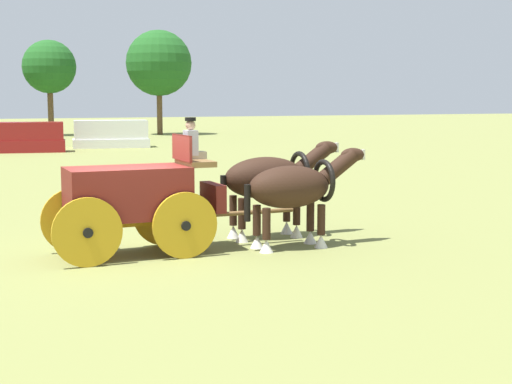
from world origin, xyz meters
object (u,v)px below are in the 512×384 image
show_wagon (134,196)px  draft_horse_near (270,180)px  parked_vehicle_d (111,134)px  parked_vehicle_c (30,138)px  draft_horse_off (295,189)px

show_wagon → draft_horse_near: 3.51m
draft_horse_near → parked_vehicle_d: (3.60, 33.76, -0.50)m
parked_vehicle_c → parked_vehicle_d: (5.49, 2.31, -0.00)m
draft_horse_off → show_wagon: bearing=169.4°
draft_horse_off → parked_vehicle_c: 32.80m
draft_horse_off → draft_horse_near: bearing=90.5°
draft_horse_near → parked_vehicle_d: size_ratio=0.58×
parked_vehicle_d → draft_horse_near: bearing=-96.1°
draft_horse_off → parked_vehicle_d: 35.24m
draft_horse_off → parked_vehicle_c: bearing=93.3°
draft_horse_near → parked_vehicle_c: bearing=93.5°
parked_vehicle_d → draft_horse_off: bearing=-95.8°
draft_horse_near → draft_horse_off: 1.30m
draft_horse_near → draft_horse_off: size_ratio=1.03×
show_wagon → parked_vehicle_c: size_ratio=1.27×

